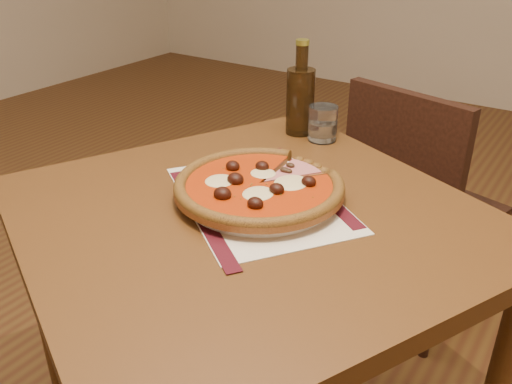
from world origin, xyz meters
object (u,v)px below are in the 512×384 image
plate (259,194)px  bottle (300,98)px  table (250,256)px  water_glass (323,123)px  pizza (259,185)px  chair_far (414,197)px

plate → bottle: bottle is taller
table → water_glass: bearing=98.1°
pizza → bottle: bearing=108.0°
table → pizza: pizza is taller
water_glass → bottle: (-0.07, 0.01, 0.05)m
table → bottle: bearing=107.5°
table → bottle: (-0.13, 0.40, 0.19)m
table → chair_far: size_ratio=1.30×
table → plate: (-0.01, 0.05, 0.11)m
water_glass → bottle: 0.09m
table → plate: bearing=103.5°
water_glass → table: bearing=-81.9°
chair_far → bottle: 0.56m
chair_far → water_glass: bearing=85.1°
chair_far → plate: chair_far is taller
chair_far → plate: size_ratio=2.81×
table → pizza: 0.14m
plate → water_glass: size_ratio=3.43×
plate → chair_far: bearing=82.7°
bottle → chair_far: bearing=60.7°
plate → pizza: pizza is taller
pizza → water_glass: bearing=97.3°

